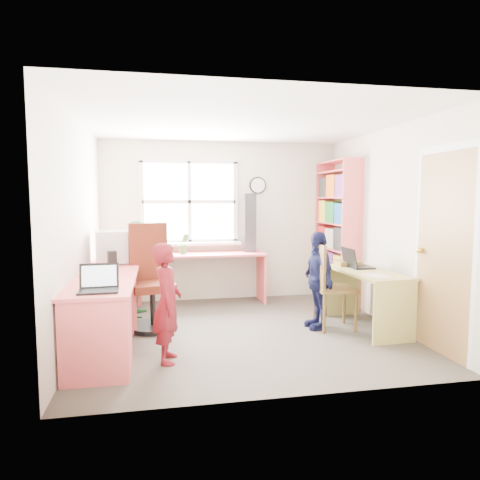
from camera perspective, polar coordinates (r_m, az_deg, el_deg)
The scene contains 19 objects.
room at distance 4.98m, azimuth 0.45°, elevation 1.75°, with size 3.64×3.44×2.44m.
l_desk at distance 4.64m, azimuth -14.95°, elevation -8.26°, with size 2.38×2.95×0.75m.
right_desk at distance 5.32m, azimuth 16.46°, elevation -5.99°, with size 0.63×1.24×0.69m.
bookshelf at distance 6.53m, azimuth 12.79°, elevation 0.62°, with size 0.30×1.02×2.10m.
swivel_chair at distance 5.24m, azimuth -11.79°, elevation -5.68°, with size 0.69×0.69×1.25m.
wooden_chair at distance 5.19m, azimuth 11.77°, elevation -5.64°, with size 0.47×0.47×1.02m.
crt_monitor at distance 5.48m, azimuth -16.54°, elevation -0.90°, with size 0.46×0.43×0.40m.
laptop_left at distance 3.92m, azimuth -18.32°, elevation -5.67°, with size 0.35×0.29×0.23m.
laptop_right at distance 5.49m, azimuth 15.10°, elevation -2.97°, with size 0.31×0.37×0.25m.
speaker_a at distance 5.18m, azimuth -16.68°, elevation -2.48°, with size 0.12×0.12×0.19m.
speaker_b at distance 5.69m, azimuth -15.59°, elevation -1.87°, with size 0.09×0.09×0.17m.
cd_tower at distance 6.39m, azimuth 1.32°, elevation 2.32°, with size 0.19×0.17×0.87m.
game_box at distance 5.68m, azimuth 14.14°, elevation -2.97°, with size 0.31×0.31×0.06m.
paper_a at distance 4.56m, azimuth -17.31°, elevation -4.76°, with size 0.30×0.36×0.00m.
paper_b at distance 4.98m, azimuth 17.79°, elevation -4.57°, with size 0.22×0.30×0.00m.
potted_plant at distance 6.22m, azimuth -7.50°, elevation -0.49°, with size 0.16×0.13×0.30m, color #29662C.
person_red at distance 4.13m, azimuth -9.67°, elevation -8.25°, with size 0.41×0.27×1.14m, color maroon.
person_green at distance 5.82m, azimuth -13.12°, elevation -3.70°, with size 0.61×0.48×1.26m, color #2A6A31.
person_navy at distance 5.19m, azimuth 10.35°, elevation -5.27°, with size 0.68×0.28×1.16m, color #13153B.
Camera 1 is at (-0.96, -4.78, 1.55)m, focal length 32.00 mm.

